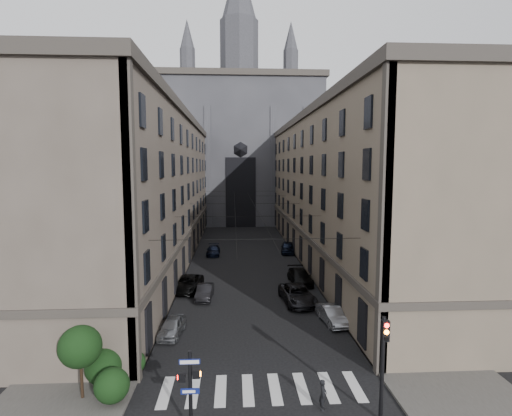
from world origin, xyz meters
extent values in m
cube|color=#383533|center=(-10.50, 36.00, 0.07)|extent=(7.00, 80.00, 0.15)
cube|color=#383533|center=(10.50, 36.00, 0.07)|extent=(7.00, 80.00, 0.15)
cube|color=beige|center=(0.00, 5.00, 0.01)|extent=(11.00, 3.20, 0.01)
cube|color=#4A4139|center=(-13.50, 36.00, 9.00)|extent=(13.00, 60.00, 18.00)
cube|color=#38332D|center=(-13.50, 36.00, 18.40)|extent=(13.60, 60.60, 0.90)
cube|color=#38332D|center=(-13.50, 36.00, 4.20)|extent=(13.40, 60.30, 0.50)
cube|color=brown|center=(13.50, 36.00, 9.00)|extent=(13.00, 60.00, 18.00)
cube|color=#38332D|center=(13.50, 36.00, 18.40)|extent=(13.60, 60.60, 0.90)
cube|color=#38332D|center=(13.50, 36.00, 4.20)|extent=(13.40, 60.30, 0.50)
cube|color=#2D2D33|center=(0.00, 75.00, 15.00)|extent=(34.00, 22.00, 30.00)
cube|color=#38332D|center=(0.00, 75.00, 30.50)|extent=(35.00, 23.00, 1.20)
cylinder|color=#2D2D33|center=(0.00, 75.00, 37.00)|extent=(8.40, 8.40, 14.00)
cone|color=#2D2D33|center=(-11.00, 72.00, 36.50)|extent=(3.20, 3.20, 13.00)
cone|color=#2D2D33|center=(11.00, 72.00, 36.50)|extent=(3.20, 3.20, 13.00)
cube|color=black|center=(0.00, 63.95, 7.00)|extent=(6.00, 0.30, 14.00)
cylinder|color=black|center=(-3.50, 1.50, 2.00)|extent=(0.18, 0.18, 4.00)
cube|color=orange|center=(-3.22, 1.50, 2.90)|extent=(0.34, 0.24, 0.38)
cube|color=#FF0C07|center=(-3.88, 1.60, 2.70)|extent=(0.34, 0.24, 0.38)
cube|color=navy|center=(-3.50, 1.37, 3.55)|extent=(0.95, 0.05, 0.24)
cube|color=navy|center=(-3.50, 1.37, 2.15)|extent=(0.85, 0.05, 0.27)
cylinder|color=black|center=(5.60, 2.00, 2.60)|extent=(0.20, 0.20, 5.20)
cube|color=black|center=(5.60, 1.78, 4.60)|extent=(0.34, 0.30, 1.00)
cylinder|color=#FF0C07|center=(5.60, 1.62, 4.92)|extent=(0.22, 0.05, 0.22)
cylinder|color=orange|center=(5.60, 1.62, 4.60)|extent=(0.22, 0.05, 0.22)
cylinder|color=black|center=(5.60, 1.62, 4.28)|extent=(0.22, 0.05, 0.22)
sphere|color=black|center=(-7.80, 4.00, 1.05)|extent=(1.80, 1.80, 1.80)
sphere|color=black|center=(-8.80, 5.80, 1.15)|extent=(2.00, 2.00, 2.00)
sphere|color=black|center=(-7.40, 6.80, 0.85)|extent=(1.40, 1.40, 1.40)
cylinder|color=black|center=(-9.50, 4.50, 1.35)|extent=(0.16, 0.16, 2.40)
sphere|color=black|center=(-9.50, 4.50, 2.95)|extent=(2.20, 2.20, 2.20)
cylinder|color=black|center=(0.00, 10.00, 7.50)|extent=(14.00, 0.03, 0.03)
cylinder|color=black|center=(0.00, 22.00, 7.50)|extent=(14.00, 0.03, 0.03)
cylinder|color=black|center=(0.00, 35.00, 7.50)|extent=(14.00, 0.03, 0.03)
cylinder|color=black|center=(0.00, 48.00, 7.50)|extent=(14.00, 0.03, 0.03)
cylinder|color=black|center=(0.00, 60.00, 7.50)|extent=(14.00, 0.03, 0.03)
cylinder|color=black|center=(-1.30, 36.00, 7.10)|extent=(0.03, 60.00, 0.03)
cylinder|color=black|center=(1.30, 36.00, 7.10)|extent=(0.03, 60.00, 0.03)
imported|color=gray|center=(-6.02, 12.44, 0.64)|extent=(1.91, 3.91, 1.28)
imported|color=black|center=(-4.20, 20.40, 0.65)|extent=(1.59, 4.04, 1.31)
imported|color=black|center=(-6.02, 22.89, 0.72)|extent=(2.98, 5.41, 1.43)
imported|color=black|center=(-4.31, 38.74, 0.64)|extent=(1.79, 4.39, 1.27)
imported|color=gray|center=(6.20, 14.01, 0.66)|extent=(1.92, 4.17, 1.32)
imported|color=black|center=(4.22, 18.76, 0.78)|extent=(3.11, 5.85, 1.56)
imported|color=black|center=(5.46, 24.68, 0.73)|extent=(2.38, 5.13, 1.45)
imported|color=black|center=(6.20, 39.45, 0.79)|extent=(2.49, 4.85, 1.58)
imported|color=black|center=(2.98, 3.00, 0.78)|extent=(0.53, 0.66, 1.56)
camera|label=1|loc=(-1.49, -15.85, 12.30)|focal=28.00mm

